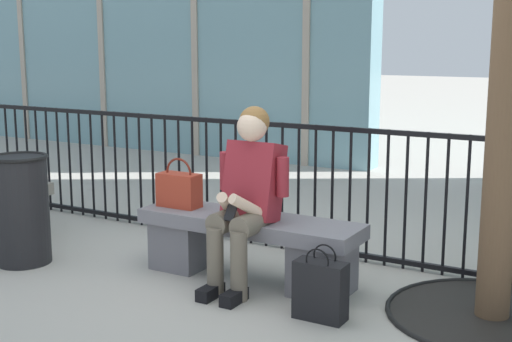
# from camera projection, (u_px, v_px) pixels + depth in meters

# --- Properties ---
(ground_plane) EXTENTS (60.00, 60.00, 0.00)m
(ground_plane) POSITION_uv_depth(u_px,v_px,m) (249.00, 279.00, 4.80)
(ground_plane) COLOR #B2ADA3
(stone_bench) EXTENTS (1.60, 0.44, 0.45)m
(stone_bench) POSITION_uv_depth(u_px,v_px,m) (249.00, 241.00, 4.75)
(stone_bench) COLOR slate
(stone_bench) RESTS_ON ground
(seated_person_with_phone) EXTENTS (0.52, 0.66, 1.21)m
(seated_person_with_phone) POSITION_uv_depth(u_px,v_px,m) (247.00, 192.00, 4.55)
(seated_person_with_phone) COLOR #6B6051
(seated_person_with_phone) RESTS_ON ground
(handbag_on_bench) EXTENTS (0.31, 0.15, 0.36)m
(handbag_on_bench) POSITION_uv_depth(u_px,v_px,m) (179.00, 189.00, 4.98)
(handbag_on_bench) COLOR #B23823
(handbag_on_bench) RESTS_ON stone_bench
(shopping_bag) EXTENTS (0.31, 0.15, 0.45)m
(shopping_bag) POSITION_uv_depth(u_px,v_px,m) (320.00, 290.00, 4.07)
(shopping_bag) COLOR black
(shopping_bag) RESTS_ON ground
(plaza_railing) EXTENTS (7.47, 0.04, 1.01)m
(plaza_railing) POSITION_uv_depth(u_px,v_px,m) (298.00, 188.00, 5.36)
(plaza_railing) COLOR black
(plaza_railing) RESTS_ON ground
(trash_can) EXTENTS (0.43, 0.43, 0.82)m
(trash_can) POSITION_uv_depth(u_px,v_px,m) (21.00, 208.00, 5.09)
(trash_can) COLOR black
(trash_can) RESTS_ON ground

